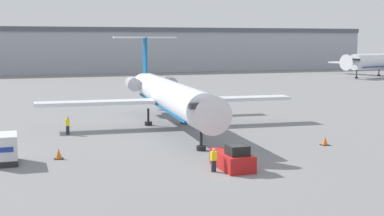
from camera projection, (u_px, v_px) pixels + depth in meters
ground_plane at (233, 171)px, 37.26m from camera, size 600.00×600.00×0.00m
terminal_building at (66, 50)px, 149.34m from camera, size 180.00×16.80×12.58m
airplane_main at (168, 95)px, 56.43m from camera, size 27.53×32.35×9.53m
pushback_tug at (233, 159)px, 37.99m from camera, size 1.96×4.09×1.87m
luggage_cart at (4, 149)px, 39.48m from camera, size 1.87×3.06×2.21m
worker_near_tug at (214, 160)px, 37.07m from camera, size 0.40×0.24×1.66m
worker_by_wing at (68, 125)px, 51.62m from camera, size 0.40×0.25×1.79m
traffic_cone_left at (59, 154)px, 41.11m from camera, size 0.70×0.70×0.82m
traffic_cone_right at (325, 141)px, 46.53m from camera, size 0.70×0.70×0.75m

